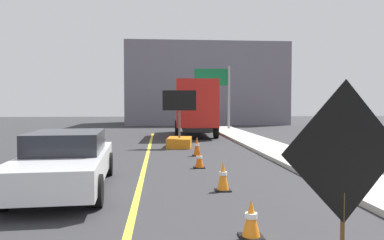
{
  "coord_description": "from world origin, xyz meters",
  "views": [
    {
      "loc": [
        0.51,
        -2.22,
        2.06
      ],
      "look_at": [
        1.03,
        3.93,
        1.79
      ],
      "focal_mm": 35.41,
      "sensor_mm": 36.0,
      "label": 1
    }
  ],
  "objects_px": {
    "traffic_cone_near_sign": "(251,219)",
    "traffic_cone_far_lane": "(199,159)",
    "box_truck": "(195,107)",
    "pickup_car": "(66,160)",
    "traffic_cone_curbside": "(197,146)",
    "arrow_board_trailer": "(179,137)",
    "roadwork_sign": "(344,156)",
    "traffic_cone_mid_lane": "(223,176)",
    "highway_guide_sign": "(219,86)"
  },
  "relations": [
    {
      "from": "pickup_car",
      "to": "traffic_cone_mid_lane",
      "type": "relative_size",
      "value": 7.26
    },
    {
      "from": "box_truck",
      "to": "traffic_cone_far_lane",
      "type": "height_order",
      "value": "box_truck"
    },
    {
      "from": "arrow_board_trailer",
      "to": "traffic_cone_mid_lane",
      "type": "xyz_separation_m",
      "value": [
        0.57,
        -9.15,
        -0.12
      ]
    },
    {
      "from": "traffic_cone_mid_lane",
      "to": "traffic_cone_far_lane",
      "type": "bearing_deg",
      "value": 94.02
    },
    {
      "from": "highway_guide_sign",
      "to": "roadwork_sign",
      "type": "bearing_deg",
      "value": -95.7
    },
    {
      "from": "traffic_cone_mid_lane",
      "to": "traffic_cone_far_lane",
      "type": "height_order",
      "value": "traffic_cone_mid_lane"
    },
    {
      "from": "traffic_cone_near_sign",
      "to": "traffic_cone_curbside",
      "type": "xyz_separation_m",
      "value": [
        0.07,
        9.22,
        0.08
      ]
    },
    {
      "from": "box_truck",
      "to": "traffic_cone_near_sign",
      "type": "height_order",
      "value": "box_truck"
    },
    {
      "from": "arrow_board_trailer",
      "to": "highway_guide_sign",
      "type": "distance_m",
      "value": 12.3
    },
    {
      "from": "box_truck",
      "to": "traffic_cone_curbside",
      "type": "height_order",
      "value": "box_truck"
    },
    {
      "from": "traffic_cone_near_sign",
      "to": "traffic_cone_curbside",
      "type": "height_order",
      "value": "traffic_cone_curbside"
    },
    {
      "from": "traffic_cone_far_lane",
      "to": "box_truck",
      "type": "bearing_deg",
      "value": 85.36
    },
    {
      "from": "pickup_car",
      "to": "highway_guide_sign",
      "type": "height_order",
      "value": "highway_guide_sign"
    },
    {
      "from": "pickup_car",
      "to": "traffic_cone_far_lane",
      "type": "distance_m",
      "value": 4.48
    },
    {
      "from": "roadwork_sign",
      "to": "arrow_board_trailer",
      "type": "bearing_deg",
      "value": 94.8
    },
    {
      "from": "traffic_cone_curbside",
      "to": "arrow_board_trailer",
      "type": "bearing_deg",
      "value": 99.98
    },
    {
      "from": "box_truck",
      "to": "traffic_cone_mid_lane",
      "type": "bearing_deg",
      "value": -92.84
    },
    {
      "from": "roadwork_sign",
      "to": "traffic_cone_near_sign",
      "type": "relative_size",
      "value": 3.88
    },
    {
      "from": "highway_guide_sign",
      "to": "traffic_cone_curbside",
      "type": "height_order",
      "value": "highway_guide_sign"
    },
    {
      "from": "traffic_cone_mid_lane",
      "to": "roadwork_sign",
      "type": "bearing_deg",
      "value": -82.79
    },
    {
      "from": "traffic_cone_near_sign",
      "to": "box_truck",
      "type": "bearing_deg",
      "value": 87.36
    },
    {
      "from": "traffic_cone_near_sign",
      "to": "traffic_cone_mid_lane",
      "type": "relative_size",
      "value": 0.83
    },
    {
      "from": "highway_guide_sign",
      "to": "traffic_cone_near_sign",
      "type": "xyz_separation_m",
      "value": [
        -3.2,
        -23.66,
        -3.13
      ]
    },
    {
      "from": "traffic_cone_far_lane",
      "to": "highway_guide_sign",
      "type": "bearing_deg",
      "value": 79.07
    },
    {
      "from": "traffic_cone_mid_lane",
      "to": "traffic_cone_far_lane",
      "type": "relative_size",
      "value": 1.19
    },
    {
      "from": "roadwork_sign",
      "to": "pickup_car",
      "type": "height_order",
      "value": "roadwork_sign"
    },
    {
      "from": "traffic_cone_near_sign",
      "to": "traffic_cone_curbside",
      "type": "bearing_deg",
      "value": 89.59
    },
    {
      "from": "highway_guide_sign",
      "to": "traffic_cone_near_sign",
      "type": "relative_size",
      "value": 8.3
    },
    {
      "from": "arrow_board_trailer",
      "to": "traffic_cone_mid_lane",
      "type": "height_order",
      "value": "arrow_board_trailer"
    },
    {
      "from": "arrow_board_trailer",
      "to": "traffic_cone_mid_lane",
      "type": "bearing_deg",
      "value": -86.45
    },
    {
      "from": "roadwork_sign",
      "to": "traffic_cone_mid_lane",
      "type": "xyz_separation_m",
      "value": [
        -0.59,
        4.69,
        -1.11
      ]
    },
    {
      "from": "highway_guide_sign",
      "to": "traffic_cone_curbside",
      "type": "relative_size",
      "value": 6.47
    },
    {
      "from": "box_truck",
      "to": "traffic_cone_far_lane",
      "type": "bearing_deg",
      "value": -94.64
    },
    {
      "from": "box_truck",
      "to": "traffic_cone_far_lane",
      "type": "xyz_separation_m",
      "value": [
        -1.0,
        -12.35,
        -1.57
      ]
    },
    {
      "from": "box_truck",
      "to": "highway_guide_sign",
      "type": "relative_size",
      "value": 1.45
    },
    {
      "from": "traffic_cone_near_sign",
      "to": "traffic_cone_far_lane",
      "type": "relative_size",
      "value": 0.99
    },
    {
      "from": "arrow_board_trailer",
      "to": "highway_guide_sign",
      "type": "xyz_separation_m",
      "value": [
        3.68,
        11.37,
        2.94
      ]
    },
    {
      "from": "roadwork_sign",
      "to": "box_truck",
      "type": "xyz_separation_m",
      "value": [
        0.18,
        20.28,
        0.4
      ]
    },
    {
      "from": "arrow_board_trailer",
      "to": "roadwork_sign",
      "type": "bearing_deg",
      "value": -85.2
    },
    {
      "from": "roadwork_sign",
      "to": "traffic_cone_near_sign",
      "type": "distance_m",
      "value": 2.06
    },
    {
      "from": "roadwork_sign",
      "to": "highway_guide_sign",
      "type": "bearing_deg",
      "value": 84.3
    },
    {
      "from": "traffic_cone_near_sign",
      "to": "arrow_board_trailer",
      "type": "bearing_deg",
      "value": 92.22
    },
    {
      "from": "roadwork_sign",
      "to": "traffic_cone_far_lane",
      "type": "distance_m",
      "value": 8.06
    },
    {
      "from": "roadwork_sign",
      "to": "box_truck",
      "type": "distance_m",
      "value": 20.28
    },
    {
      "from": "box_truck",
      "to": "highway_guide_sign",
      "type": "bearing_deg",
      "value": 64.64
    },
    {
      "from": "traffic_cone_near_sign",
      "to": "traffic_cone_mid_lane",
      "type": "distance_m",
      "value": 3.15
    },
    {
      "from": "traffic_cone_curbside",
      "to": "box_truck",
      "type": "bearing_deg",
      "value": 85.2
    },
    {
      "from": "box_truck",
      "to": "pickup_car",
      "type": "height_order",
      "value": "box_truck"
    },
    {
      "from": "arrow_board_trailer",
      "to": "traffic_cone_curbside",
      "type": "xyz_separation_m",
      "value": [
        0.54,
        -3.07,
        -0.1
      ]
    },
    {
      "from": "pickup_car",
      "to": "traffic_cone_curbside",
      "type": "relative_size",
      "value": 6.85
    }
  ]
}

